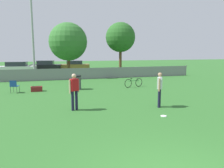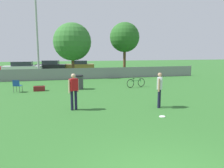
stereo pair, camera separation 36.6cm
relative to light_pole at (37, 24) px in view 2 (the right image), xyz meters
The scene contains 14 objects.
fence_backline 6.08m from the light_pole, 20.16° to the right, with size 25.96×0.07×1.21m.
light_pole is the anchor object (origin of this frame).
tree_near_pole 4.24m from the light_pole, 26.60° to the left, with size 4.14×4.14×5.84m.
tree_far_right 9.78m from the light_pole, 10.62° to the left, with size 3.45×3.45×6.09m.
player_receiver_white 15.44m from the light_pole, 64.62° to the right, with size 0.39×0.46×1.71m.
player_defender_red 13.66m from the light_pole, 79.81° to the right, with size 0.49×0.36×1.71m.
frisbee_disc 16.78m from the light_pole, 68.78° to the right, with size 0.26×0.26×0.03m.
folding_chair_sideline 8.80m from the light_pole, 97.54° to the right, with size 0.57×0.57×0.85m.
bicycle_sideline 11.61m from the light_pole, 44.43° to the right, with size 1.64×0.58×0.71m.
trash_bin 9.13m from the light_pole, 65.98° to the right, with size 0.66×0.66×1.02m.
gear_bag_sideline 8.76m from the light_pole, 86.66° to the right, with size 0.75×0.41×0.36m.
parked_car_white 8.56m from the light_pole, 109.34° to the left, with size 4.72×2.10×1.46m.
parked_car_dark 9.93m from the light_pole, 82.94° to the left, with size 4.33×2.44×1.50m.
parked_car_tan 11.45m from the light_pole, 61.12° to the left, with size 4.35×2.03×1.43m.
Camera 2 is at (-2.11, -3.55, 2.71)m, focal length 35.00 mm.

